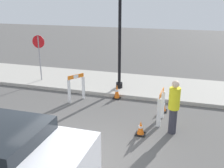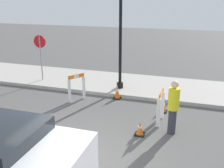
% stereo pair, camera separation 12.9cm
% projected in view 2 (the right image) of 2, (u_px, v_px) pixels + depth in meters
% --- Properties ---
extents(ground_plane, '(60.00, 60.00, 0.00)m').
position_uv_depth(ground_plane, '(80.00, 159.00, 6.83)').
color(ground_plane, '#565451').
extents(sidewalk_slab, '(18.00, 3.16, 0.15)m').
position_uv_depth(sidewalk_slab, '(133.00, 85.00, 12.30)').
color(sidewalk_slab, '#ADA89E').
rests_on(sidewalk_slab, ground_plane).
extents(stop_sign, '(0.60, 0.08, 2.17)m').
position_uv_depth(stop_sign, '(40.00, 50.00, 12.45)').
color(stop_sign, gray).
rests_on(stop_sign, sidewalk_slab).
extents(barricade_0, '(0.51, 0.69, 1.10)m').
position_uv_depth(barricade_0, '(77.00, 87.00, 10.51)').
color(barricade_0, white).
rests_on(barricade_0, ground_plane).
extents(barricade_1, '(0.17, 0.75, 1.12)m').
position_uv_depth(barricade_1, '(161.00, 106.00, 8.64)').
color(barricade_1, white).
rests_on(barricade_1, ground_plane).
extents(traffic_cone_0, '(0.30, 0.30, 0.62)m').
position_uv_depth(traffic_cone_0, '(117.00, 92.00, 10.79)').
color(traffic_cone_0, black).
rests_on(traffic_cone_0, ground_plane).
extents(traffic_cone_1, '(0.30, 0.30, 0.46)m').
position_uv_depth(traffic_cone_1, '(140.00, 128.00, 7.96)').
color(traffic_cone_1, black).
rests_on(traffic_cone_1, ground_plane).
extents(traffic_cone_2, '(0.30, 0.30, 0.49)m').
position_uv_depth(traffic_cone_2, '(163.00, 106.00, 9.57)').
color(traffic_cone_2, black).
rests_on(traffic_cone_2, ground_plane).
extents(person_worker, '(0.42, 0.42, 1.70)m').
position_uv_depth(person_worker, '(173.00, 106.00, 7.84)').
color(person_worker, '#33333D').
rests_on(person_worker, ground_plane).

